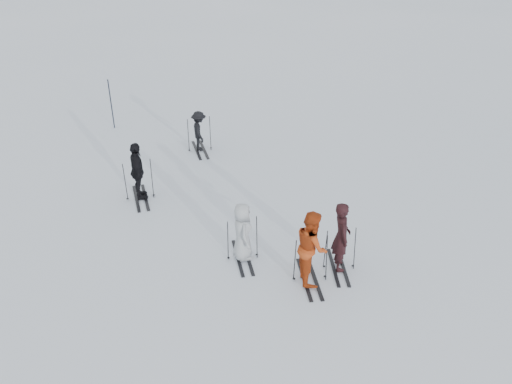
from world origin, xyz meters
TOP-DOWN VIEW (x-y plane):
  - ground at (0.00, 0.00)m, footprint 120.00×120.00m
  - skier_near_dark at (1.73, -1.41)m, footprint 0.51×0.71m
  - skier_red at (0.90, -1.76)m, footprint 0.73×0.93m
  - skier_grey at (-0.59, -0.64)m, footprint 0.52×0.78m
  - skier_uphill_left at (-3.36, 2.95)m, footprint 0.61×1.13m
  - skier_uphill_far at (-1.33, 6.44)m, footprint 0.67×1.03m
  - skis_near_dark at (1.73, -1.41)m, footprint 1.70×1.04m
  - skis_red at (0.90, -1.76)m, footprint 1.74×0.96m
  - skis_grey at (-0.59, -0.64)m, footprint 1.70×0.95m
  - skis_uphill_left at (-3.36, 2.95)m, footprint 1.94×1.23m
  - skis_uphill_far at (-1.33, 6.44)m, footprint 1.95×1.19m
  - piste_marker at (-4.79, 9.38)m, footprint 0.05×0.05m

SIDE VIEW (x-z plane):
  - ground at x=0.00m, z-range 0.00..0.00m
  - skis_near_dark at x=1.73m, z-range 0.00..1.18m
  - skis_grey at x=-0.59m, z-range 0.00..1.21m
  - skis_red at x=0.90m, z-range 0.00..1.24m
  - skis_uphill_left at x=-3.36m, z-range 0.00..1.32m
  - skis_uphill_far at x=-1.33m, z-range 0.00..1.35m
  - skier_uphill_far at x=-1.33m, z-range 0.00..1.50m
  - skier_grey at x=-0.59m, z-range 0.00..1.55m
  - skier_near_dark at x=1.73m, z-range 0.00..1.81m
  - skier_uphill_left at x=-3.36m, z-range 0.00..1.83m
  - skier_red at x=0.90m, z-range 0.00..1.86m
  - piste_marker at x=-4.79m, z-range 0.00..2.06m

